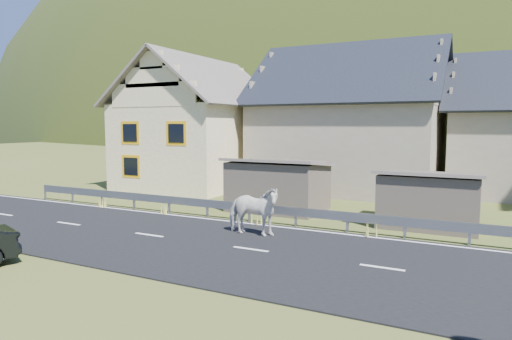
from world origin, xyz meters
The scene contains 11 objects.
ground centered at (0.00, 0.00, 0.00)m, with size 160.00×160.00×0.00m, color #3C4E1C.
road centered at (0.00, 0.00, 0.02)m, with size 60.00×7.00×0.04m, color black.
lane_markings centered at (0.00, 0.00, 0.04)m, with size 60.00×6.60×0.01m, color silver.
guardrail centered at (0.00, 3.68, 0.56)m, with size 28.10×0.09×0.75m.
shed_left centered at (-2.00, 6.50, 1.10)m, with size 4.30×3.30×2.40m, color brown.
shed_right centered at (4.50, 6.00, 1.00)m, with size 3.80×2.90×2.20m, color brown.
house_cream centered at (-10.00, 12.00, 4.36)m, with size 7.80×9.80×8.30m.
house_stone_a centered at (-1.00, 15.00, 4.63)m, with size 10.80×9.80×8.90m.
mountain centered at (5.00, 180.00, -20.00)m, with size 440.00×280.00×260.00m, color #283412.
conifer_patch centered at (-55.00, 110.00, 6.00)m, with size 76.00×50.00×28.00m, color black.
horse centered at (-0.78, 1.63, 0.91)m, with size 2.06×0.94×1.74m, color silver.
Camera 1 is at (6.40, -12.19, 3.90)m, focal length 32.00 mm.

